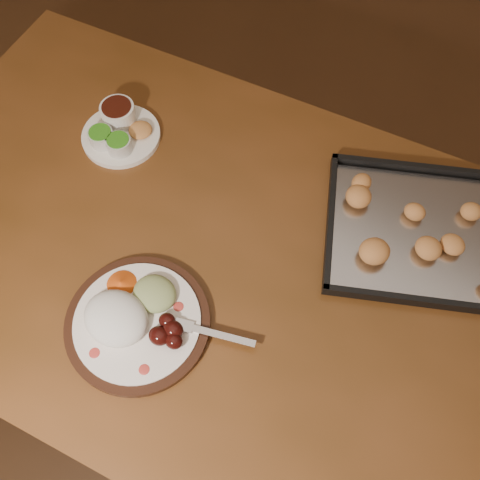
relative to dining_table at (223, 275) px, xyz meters
The scene contains 5 objects.
ground 0.67m from the dining_table, 86.06° to the left, with size 4.00×4.00×0.00m, color #50331B.
dining_table is the anchor object (origin of this frame).
dinner_plate 0.24m from the dining_table, 106.37° to the right, with size 0.35×0.27×0.06m.
condiment_saucer 0.40m from the dining_table, 159.91° to the left, with size 0.18×0.18×0.06m.
baking_tray 0.45m from the dining_table, 38.24° to the left, with size 0.53×0.48×0.05m.
Camera 1 is at (0.28, -0.54, 1.72)m, focal length 40.00 mm.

